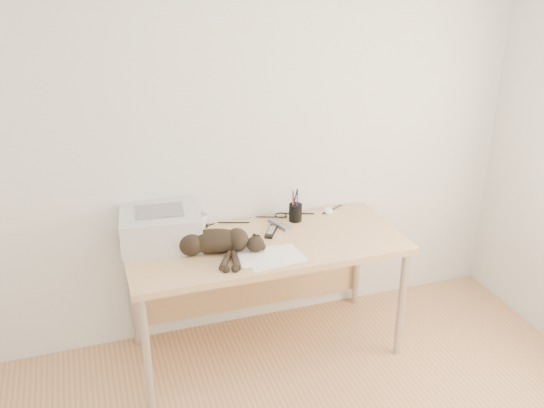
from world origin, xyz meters
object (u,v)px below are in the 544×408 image
object	(u,v)px
cat	(212,243)
mug	(199,222)
pen_cup	(295,212)
mouse	(328,209)
desk	(261,255)
printer	(161,227)

from	to	relation	value
cat	mug	distance (m)	0.32
mug	pen_cup	xyz separation A→B (m)	(0.59, -0.06, 0.01)
mouse	pen_cup	bearing A→B (deg)	-151.79
desk	mug	bearing A→B (deg)	149.44
printer	mug	bearing A→B (deg)	24.47
desk	printer	world-z (taller)	printer
desk	mug	distance (m)	0.42
pen_cup	mouse	size ratio (longest dim) A/B	1.99
desk	pen_cup	world-z (taller)	pen_cup
cat	mouse	world-z (taller)	cat
desk	cat	world-z (taller)	cat
desk	cat	distance (m)	0.40
printer	cat	size ratio (longest dim) A/B	0.77
cat	mug	size ratio (longest dim) A/B	5.80
cat	mug	xyz separation A→B (m)	(-0.01, 0.32, -0.01)
printer	mouse	world-z (taller)	printer
cat	desk	bearing A→B (deg)	36.55
mug	pen_cup	distance (m)	0.59
mug	mouse	size ratio (longest dim) A/B	1.04
mug	cat	bearing A→B (deg)	-88.44
desk	mouse	bearing A→B (deg)	20.74
printer	desk	bearing A→B (deg)	-8.36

